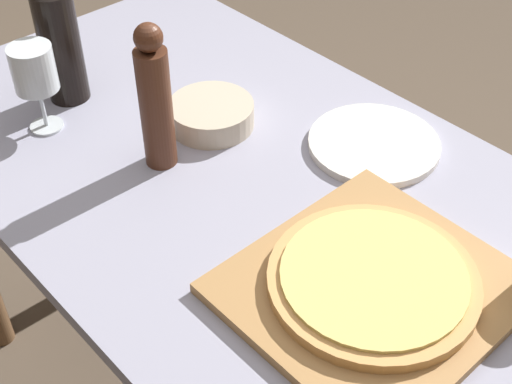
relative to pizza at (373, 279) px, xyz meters
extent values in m
cube|color=#9393A8|center=(0.04, 0.29, -0.04)|extent=(0.77, 1.42, 0.03)
cylinder|color=brown|center=(0.37, 0.95, -0.43)|extent=(0.06, 0.06, 0.74)
cube|color=#A87A47|center=(0.00, 0.00, -0.02)|extent=(0.38, 0.35, 0.02)
cylinder|color=tan|center=(0.00, 0.00, 0.00)|extent=(0.30, 0.30, 0.02)
cylinder|color=#E0C66B|center=(0.00, 0.00, 0.01)|extent=(0.26, 0.26, 0.01)
cylinder|color=black|center=(-0.05, 0.73, 0.08)|extent=(0.08, 0.08, 0.22)
cylinder|color=#4C2819|center=(-0.04, 0.45, 0.08)|extent=(0.06, 0.06, 0.22)
sphere|color=#4C2819|center=(-0.04, 0.45, 0.21)|extent=(0.05, 0.05, 0.05)
cylinder|color=silver|center=(-0.14, 0.67, -0.03)|extent=(0.06, 0.06, 0.00)
cylinder|color=silver|center=(-0.14, 0.67, 0.02)|extent=(0.01, 0.01, 0.08)
cylinder|color=silver|center=(-0.14, 0.67, 0.10)|extent=(0.08, 0.08, 0.08)
cylinder|color=beige|center=(0.09, 0.47, -0.01)|extent=(0.16, 0.16, 0.05)
cylinder|color=silver|center=(0.27, 0.22, -0.02)|extent=(0.24, 0.24, 0.01)
camera|label=1|loc=(-0.57, -0.38, 0.75)|focal=50.00mm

